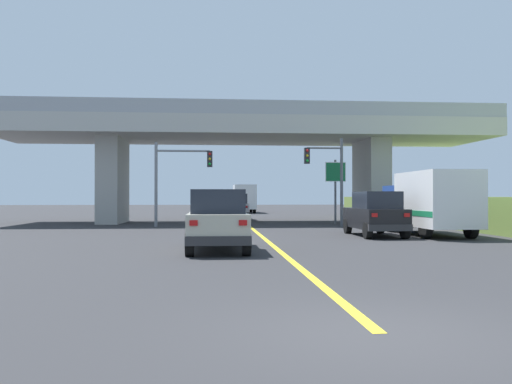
# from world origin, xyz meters

# --- Properties ---
(ground) EXTENTS (160.00, 160.00, 0.00)m
(ground) POSITION_xyz_m (0.00, 30.09, 0.00)
(ground) COLOR #2B2B2D
(overpass_bridge) EXTENTS (33.55, 8.11, 7.84)m
(overpass_bridge) POSITION_xyz_m (0.00, 30.09, 5.71)
(overpass_bridge) COLOR #B7B5AD
(overpass_bridge) RESTS_ON ground
(lane_divider_stripe) EXTENTS (0.20, 27.08, 0.01)m
(lane_divider_stripe) POSITION_xyz_m (0.00, 13.54, 0.00)
(lane_divider_stripe) COLOR yellow
(lane_divider_stripe) RESTS_ON ground
(suv_lead) EXTENTS (1.97, 4.65, 2.02)m
(suv_lead) POSITION_xyz_m (-2.03, 10.88, 1.01)
(suv_lead) COLOR #B7B29E
(suv_lead) RESTS_ON ground
(suv_crossing) EXTENTS (1.89, 4.52, 2.02)m
(suv_crossing) POSITION_xyz_m (5.14, 16.74, 1.01)
(suv_crossing) COLOR black
(suv_crossing) RESTS_ON ground
(box_truck) EXTENTS (2.33, 6.58, 2.91)m
(box_truck) POSITION_xyz_m (7.81, 16.98, 1.55)
(box_truck) COLOR navy
(box_truck) RESTS_ON ground
(sedan_oncoming) EXTENTS (2.00, 4.36, 2.02)m
(sedan_oncoming) POSITION_xyz_m (-0.47, 34.53, 1.01)
(sedan_oncoming) COLOR silver
(sedan_oncoming) RESTS_ON ground
(traffic_signal_nearside) EXTENTS (2.37, 0.36, 5.32)m
(traffic_signal_nearside) POSITION_xyz_m (4.80, 24.76, 3.37)
(traffic_signal_nearside) COLOR #56595E
(traffic_signal_nearside) RESTS_ON ground
(traffic_signal_farside) EXTENTS (3.43, 0.36, 5.05)m
(traffic_signal_farside) POSITION_xyz_m (-4.35, 25.08, 3.29)
(traffic_signal_farside) COLOR slate
(traffic_signal_farside) RESTS_ON ground
(highway_sign) EXTENTS (1.35, 0.17, 4.22)m
(highway_sign) POSITION_xyz_m (5.85, 27.57, 3.03)
(highway_sign) COLOR #56595E
(highway_sign) RESTS_ON ground
(semi_truck_distant) EXTENTS (2.33, 7.55, 3.07)m
(semi_truck_distant) POSITION_xyz_m (1.23, 52.06, 1.62)
(semi_truck_distant) COLOR red
(semi_truck_distant) RESTS_ON ground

